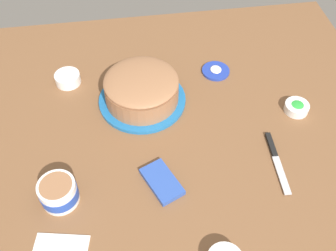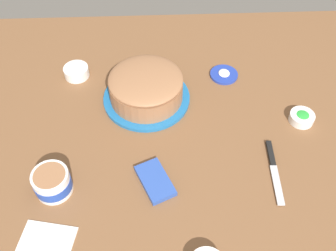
{
  "view_description": "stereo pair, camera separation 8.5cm",
  "coord_description": "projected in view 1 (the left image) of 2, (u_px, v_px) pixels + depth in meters",
  "views": [
    {
      "loc": [
        -0.74,
        0.16,
        1.03
      ],
      "look_at": [
        0.08,
        0.04,
        0.04
      ],
      "focal_mm": 41.47,
      "sensor_mm": 36.0,
      "label": 1
    },
    {
      "loc": [
        -0.74,
        0.07,
        1.03
      ],
      "look_at": [
        0.08,
        0.04,
        0.04
      ],
      "focal_mm": 41.47,
      "sensor_mm": 36.0,
      "label": 2
    }
  ],
  "objects": [
    {
      "name": "ground_plane",
      "position": [
        183.0,
        151.0,
        1.27
      ],
      "size": [
        1.54,
        1.54,
        0.0
      ],
      "primitive_type": "plane",
      "color": "brown"
    },
    {
      "name": "frosted_cake",
      "position": [
        142.0,
        90.0,
        1.37
      ],
      "size": [
        0.32,
        0.32,
        0.12
      ],
      "color": "#1E6BB2",
      "rests_on": "ground_plane"
    },
    {
      "name": "frosting_tub",
      "position": [
        58.0,
        192.0,
        1.13
      ],
      "size": [
        0.11,
        0.11,
        0.08
      ],
      "color": "white",
      "rests_on": "ground_plane"
    },
    {
      "name": "frosting_tub_lid",
      "position": [
        216.0,
        71.0,
        1.51
      ],
      "size": [
        0.11,
        0.11,
        0.02
      ],
      "color": "#233DAD",
      "rests_on": "ground_plane"
    },
    {
      "name": "spreading_knife",
      "position": [
        275.0,
        157.0,
        1.25
      ],
      "size": [
        0.24,
        0.03,
        0.01
      ],
      "color": "silver",
      "rests_on": "ground_plane"
    },
    {
      "name": "sprinkle_bowl_blue",
      "position": [
        68.0,
        78.0,
        1.46
      ],
      "size": [
        0.09,
        0.09,
        0.04
      ],
      "color": "white",
      "rests_on": "ground_plane"
    },
    {
      "name": "sprinkle_bowl_green",
      "position": [
        297.0,
        107.0,
        1.37
      ],
      "size": [
        0.09,
        0.09,
        0.03
      ],
      "color": "white",
      "rests_on": "ground_plane"
    },
    {
      "name": "candy_box_lower",
      "position": [
        162.0,
        182.0,
        1.19
      ],
      "size": [
        0.16,
        0.13,
        0.02
      ],
      "primitive_type": "cube",
      "rotation": [
        0.0,
        0.0,
        0.42
      ],
      "color": "#2D51B2",
      "rests_on": "ground_plane"
    }
  ]
}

